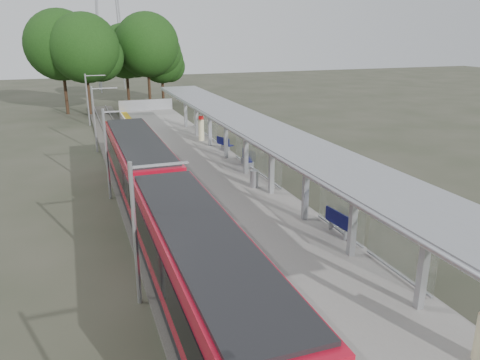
% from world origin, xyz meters
% --- Properties ---
extents(trackbed, '(3.00, 70.00, 0.24)m').
position_xyz_m(trackbed, '(-4.50, 20.00, 0.12)').
color(trackbed, '#59544C').
rests_on(trackbed, ground).
extents(platform, '(6.00, 50.00, 1.00)m').
position_xyz_m(platform, '(0.00, 20.00, 0.50)').
color(platform, gray).
rests_on(platform, ground).
extents(tactile_strip, '(0.60, 50.00, 0.02)m').
position_xyz_m(tactile_strip, '(-2.55, 20.00, 1.01)').
color(tactile_strip, yellow).
rests_on(tactile_strip, platform).
extents(end_fence, '(6.00, 0.10, 1.20)m').
position_xyz_m(end_fence, '(0.00, 44.95, 1.60)').
color(end_fence, '#9EA0A5').
rests_on(end_fence, platform).
extents(train, '(2.74, 27.60, 3.62)m').
position_xyz_m(train, '(-4.50, 11.78, 2.05)').
color(train, black).
rests_on(train, ground).
extents(canopy, '(3.27, 38.00, 3.66)m').
position_xyz_m(canopy, '(1.61, 16.19, 4.20)').
color(canopy, '#9EA0A5').
rests_on(canopy, platform).
extents(tree_cluster, '(19.39, 15.17, 12.13)m').
position_xyz_m(tree_cluster, '(-2.78, 52.68, 7.56)').
color(tree_cluster, '#382316').
rests_on(tree_cluster, ground).
extents(catenary_masts, '(2.08, 48.16, 5.40)m').
position_xyz_m(catenary_masts, '(-6.22, 19.00, 2.91)').
color(catenary_masts, '#9EA0A5').
rests_on(catenary_masts, ground).
extents(bench_near, '(0.64, 1.65, 1.10)m').
position_xyz_m(bench_near, '(2.60, 7.91, 1.58)').
color(bench_near, '#101354').
rests_on(bench_near, platform).
extents(bench_mid, '(0.80, 1.60, 1.05)m').
position_xyz_m(bench_mid, '(2.61, 19.57, 1.55)').
color(bench_mid, '#101354').
rests_on(bench_mid, platform).
extents(bench_far, '(0.95, 1.47, 0.97)m').
position_xyz_m(bench_far, '(2.62, 24.28, 1.51)').
color(bench_far, '#101354').
rests_on(bench_far, platform).
extents(info_pillar_far, '(0.45, 0.45, 2.01)m').
position_xyz_m(info_pillar_far, '(1.86, 28.03, 1.87)').
color(info_pillar_far, beige).
rests_on(info_pillar_far, platform).
extents(litter_bin, '(0.54, 0.54, 1.01)m').
position_xyz_m(litter_bin, '(1.50, 15.29, 1.50)').
color(litter_bin, '#9EA0A5').
rests_on(litter_bin, platform).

